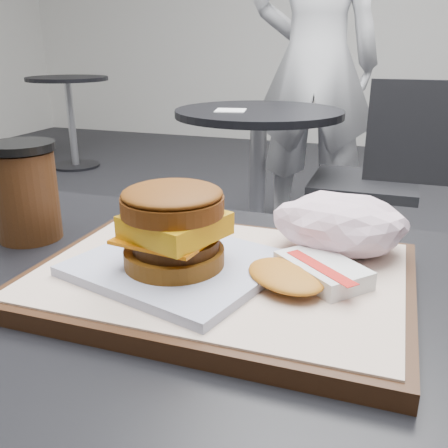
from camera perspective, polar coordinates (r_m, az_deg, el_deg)
serving_tray at (r=0.52m, az=-0.33°, el=-6.12°), size 0.38×0.28×0.02m
breakfast_sandwich at (r=0.50m, az=-5.60°, el=-1.36°), size 0.23×0.21×0.09m
hash_brown at (r=0.49m, az=9.36°, el=-5.48°), size 0.13×0.13×0.02m
crumpled_wrapper at (r=0.56m, az=13.10°, el=0.03°), size 0.14×0.11×0.06m
coffee_cup at (r=0.68m, az=-21.72°, el=3.43°), size 0.08×0.08×0.12m
neighbor_table at (r=2.16m, az=3.91°, el=7.66°), size 0.70×0.70×0.75m
napkin at (r=2.07m, az=0.76°, el=12.85°), size 0.14×0.14×0.00m
neighbor_chair at (r=2.14m, az=17.64°, el=5.57°), size 0.60×0.42×0.88m
patron at (r=2.77m, az=10.36°, el=17.67°), size 0.72×0.52×1.82m
bg_table_mid at (r=4.45m, az=-17.27°, el=13.36°), size 0.66×0.66×0.75m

